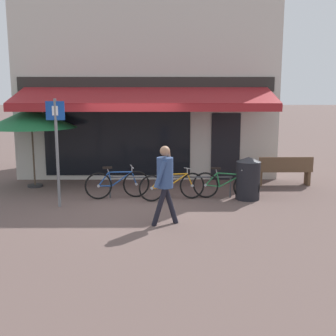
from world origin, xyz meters
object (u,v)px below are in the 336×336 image
(bicycle_orange, at_px, (172,186))
(parking_sign, at_px, (57,142))
(pedestrian_adult, at_px, (165,176))
(bicycle_green, at_px, (226,185))
(litter_bin, at_px, (248,178))
(cafe_parasol, at_px, (31,118))
(bicycle_blue, at_px, (117,184))
(park_bench, at_px, (284,170))

(bicycle_orange, relative_size, parking_sign, 0.67)
(pedestrian_adult, height_order, parking_sign, parking_sign)
(bicycle_orange, xyz_separation_m, bicycle_green, (1.39, 0.07, 0.00))
(bicycle_orange, bearing_deg, litter_bin, -14.42)
(cafe_parasol, bearing_deg, parking_sign, -60.08)
(cafe_parasol, bearing_deg, bicycle_blue, -28.11)
(cafe_parasol, bearing_deg, bicycle_green, -15.21)
(park_bench, bearing_deg, bicycle_orange, -154.34)
(bicycle_blue, height_order, cafe_parasol, cafe_parasol)
(pedestrian_adult, relative_size, litter_bin, 1.51)
(bicycle_blue, distance_m, pedestrian_adult, 2.63)
(bicycle_blue, relative_size, bicycle_orange, 0.96)
(bicycle_blue, distance_m, park_bench, 5.03)
(parking_sign, bearing_deg, bicycle_green, 9.97)
(bicycle_green, distance_m, parking_sign, 4.37)
(bicycle_orange, height_order, pedestrian_adult, pedestrian_adult)
(bicycle_green, bearing_deg, parking_sign, -156.25)
(litter_bin, relative_size, cafe_parasol, 0.43)
(bicycle_blue, height_order, litter_bin, litter_bin)
(bicycle_green, xyz_separation_m, litter_bin, (0.57, -0.03, 0.19))
(litter_bin, distance_m, cafe_parasol, 6.32)
(bicycle_blue, bearing_deg, bicycle_green, -14.80)
(litter_bin, bearing_deg, parking_sign, -171.54)
(park_bench, bearing_deg, cafe_parasol, -179.77)
(litter_bin, height_order, park_bench, litter_bin)
(bicycle_green, bearing_deg, bicycle_blue, -168.02)
(bicycle_green, distance_m, cafe_parasol, 5.83)
(bicycle_blue, relative_size, parking_sign, 0.64)
(bicycle_blue, height_order, bicycle_green, bicycle_blue)
(bicycle_orange, relative_size, cafe_parasol, 0.67)
(litter_bin, xyz_separation_m, cafe_parasol, (-5.97, 1.49, 1.46))
(bicycle_orange, height_order, bicycle_green, bicycle_orange)
(pedestrian_adult, bearing_deg, bicycle_orange, 86.18)
(bicycle_blue, relative_size, park_bench, 1.03)
(litter_bin, bearing_deg, bicycle_orange, -178.68)
(bicycle_orange, relative_size, bicycle_green, 1.02)
(bicycle_blue, xyz_separation_m, cafe_parasol, (-2.58, 1.38, 1.64))
(cafe_parasol, bearing_deg, litter_bin, -14.06)
(litter_bin, xyz_separation_m, park_bench, (1.41, 1.64, -0.09))
(litter_bin, distance_m, park_bench, 2.16)
(bicycle_orange, bearing_deg, park_bench, 10.80)
(pedestrian_adult, bearing_deg, cafe_parasol, 137.92)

